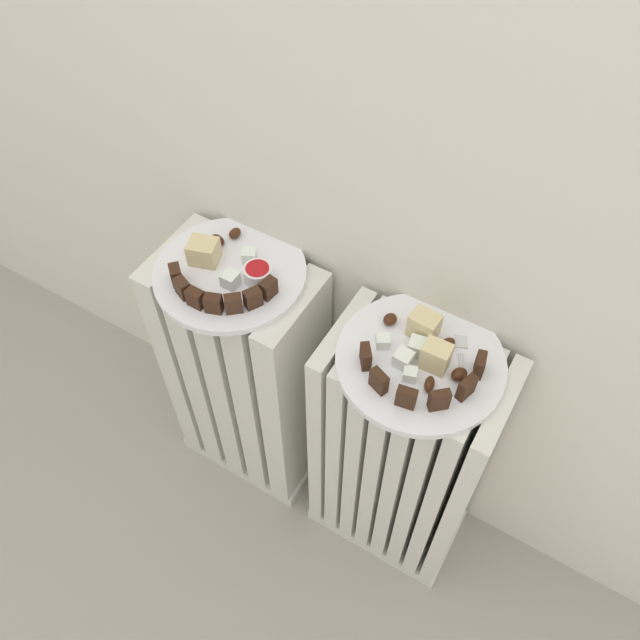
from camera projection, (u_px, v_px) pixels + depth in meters
name	position (u px, v px, depth m)	size (l,w,h in m)	color
ground_plane	(251.00, 588.00, 1.33)	(6.00, 6.00, 0.00)	gray
radiator_left	(247.00, 377.00, 1.30)	(0.30, 0.18, 0.61)	silver
radiator_right	(399.00, 456.00, 1.19)	(0.30, 0.18, 0.61)	silver
plate_left	(230.00, 273.00, 1.05)	(0.25, 0.25, 0.01)	white
plate_right	(420.00, 361.00, 0.95)	(0.25, 0.25, 0.01)	white
dark_cake_slice_left_0	(176.00, 275.00, 1.02)	(0.03, 0.02, 0.03)	#382114
dark_cake_slice_left_1	(183.00, 288.00, 1.00)	(0.03, 0.02, 0.03)	#382114
dark_cake_slice_left_2	(196.00, 298.00, 0.99)	(0.03, 0.02, 0.03)	#382114
dark_cake_slice_left_3	(213.00, 304.00, 0.98)	(0.03, 0.02, 0.03)	#382114
dark_cake_slice_left_4	(234.00, 304.00, 0.98)	(0.03, 0.02, 0.03)	#382114
dark_cake_slice_left_5	(253.00, 298.00, 0.99)	(0.03, 0.02, 0.03)	#382114
dark_cake_slice_left_6	(268.00, 288.00, 1.00)	(0.03, 0.02, 0.03)	#382114
marble_cake_slice_left_0	(204.00, 252.00, 1.05)	(0.05, 0.04, 0.04)	beige
turkish_delight_left_0	(249.00, 256.00, 1.05)	(0.02, 0.02, 0.02)	white
turkish_delight_left_1	(230.00, 280.00, 1.02)	(0.02, 0.02, 0.02)	white
medjool_date_left_0	(235.00, 233.00, 1.09)	(0.02, 0.02, 0.02)	#3D1E0F
medjool_date_left_1	(218.00, 240.00, 1.08)	(0.03, 0.02, 0.02)	#3D1E0F
jam_bowl_left	(258.00, 273.00, 1.02)	(0.05, 0.05, 0.03)	white
dark_cake_slice_right_0	(366.00, 356.00, 0.92)	(0.03, 0.01, 0.04)	#382114
dark_cake_slice_right_1	(379.00, 381.00, 0.90)	(0.03, 0.01, 0.04)	#382114
dark_cake_slice_right_2	(406.00, 398.00, 0.88)	(0.03, 0.01, 0.04)	#382114
dark_cake_slice_right_3	(439.00, 400.00, 0.88)	(0.03, 0.01, 0.04)	#382114
dark_cake_slice_right_4	(467.00, 388.00, 0.89)	(0.03, 0.01, 0.04)	#382114
dark_cake_slice_right_5	(480.00, 365.00, 0.91)	(0.03, 0.01, 0.04)	#382114
marble_cake_slice_right_0	(436.00, 356.00, 0.92)	(0.04, 0.03, 0.05)	beige
marble_cake_slice_right_1	(424.00, 325.00, 0.95)	(0.04, 0.03, 0.04)	beige
turkish_delight_right_0	(383.00, 341.00, 0.95)	(0.02, 0.02, 0.02)	white
turkish_delight_right_1	(410.00, 374.00, 0.91)	(0.02, 0.02, 0.02)	white
turkish_delight_right_2	(417.00, 347.00, 0.94)	(0.03, 0.03, 0.03)	white
turkish_delight_right_3	(403.00, 359.00, 0.92)	(0.02, 0.02, 0.02)	white
medjool_date_right_0	(459.00, 374.00, 0.91)	(0.03, 0.02, 0.02)	#3D1E0F
medjool_date_right_1	(390.00, 319.00, 0.97)	(0.02, 0.02, 0.02)	#3D1E0F
medjool_date_right_2	(448.00, 344.00, 0.95)	(0.02, 0.02, 0.02)	#3D1E0F
medjool_date_right_3	(429.00, 384.00, 0.90)	(0.03, 0.01, 0.02)	#3D1E0F
fork	(461.00, 355.00, 0.94)	(0.05, 0.09, 0.00)	silver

